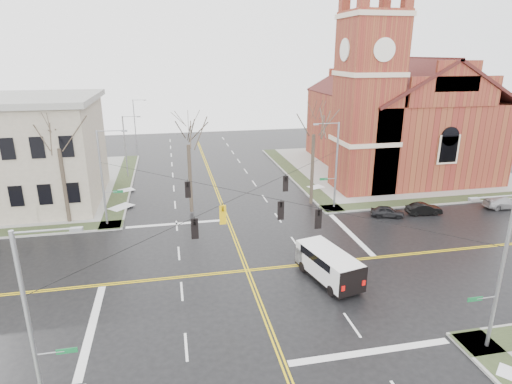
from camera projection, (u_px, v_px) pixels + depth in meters
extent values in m
plane|color=black|center=(247.00, 270.00, 32.46)|extent=(120.00, 120.00, 0.00)
cube|color=gray|center=(388.00, 169.00, 60.51)|extent=(30.00, 30.00, 0.15)
cube|color=#26311B|center=(295.00, 173.00, 57.83)|extent=(2.00, 30.00, 0.02)
cube|color=#26311B|center=(449.00, 199.00, 47.64)|extent=(30.00, 2.00, 0.02)
cube|color=gray|center=(3.00, 191.00, 50.89)|extent=(30.00, 30.00, 0.15)
cube|color=#26311B|center=(123.00, 183.00, 53.52)|extent=(2.00, 30.00, 0.02)
cube|color=gold|center=(246.00, 270.00, 32.44)|extent=(0.12, 100.00, 0.01)
cube|color=gold|center=(249.00, 270.00, 32.49)|extent=(0.12, 100.00, 0.01)
cube|color=gold|center=(248.00, 271.00, 32.35)|extent=(100.00, 0.12, 0.01)
cube|color=gold|center=(247.00, 270.00, 32.57)|extent=(100.00, 0.12, 0.01)
cube|color=silver|center=(371.00, 352.00, 23.66)|extent=(9.50, 0.50, 0.01)
cube|color=silver|center=(177.00, 224.00, 41.27)|extent=(9.50, 0.50, 0.01)
cube|color=silver|center=(92.00, 327.00, 25.79)|extent=(0.50, 9.50, 0.01)
cube|color=silver|center=(350.00, 233.00, 39.13)|extent=(0.50, 9.50, 0.01)
cube|color=maroon|center=(367.00, 106.00, 48.43)|extent=(6.00, 6.00, 20.00)
cube|color=beige|center=(374.00, 15.00, 45.46)|extent=(6.30, 6.30, 0.50)
cylinder|color=silver|center=(384.00, 50.00, 43.72)|extent=(2.40, 0.15, 2.40)
cylinder|color=silver|center=(345.00, 50.00, 45.97)|extent=(0.15, 2.40, 2.40)
cube|color=maroon|center=(395.00, 133.00, 60.09)|extent=(18.00, 24.00, 10.00)
cube|color=maroon|center=(349.00, 166.00, 53.61)|extent=(2.00, 5.00, 4.40)
cube|color=gray|center=(8.00, 154.00, 45.12)|extent=(18.00, 14.00, 11.00)
cylinder|color=gray|center=(336.00, 166.00, 43.92)|extent=(0.20, 0.20, 9.00)
cylinder|color=gray|center=(330.00, 179.00, 44.23)|extent=(1.20, 0.06, 0.06)
cube|color=#105E2E|center=(324.00, 179.00, 44.09)|extent=(0.90, 0.04, 0.25)
cylinder|color=gray|center=(328.00, 123.00, 42.32)|extent=(2.40, 0.08, 0.08)
cube|color=gray|center=(316.00, 124.00, 42.10)|extent=(0.50, 0.22, 0.15)
cylinder|color=gray|center=(102.00, 179.00, 39.50)|extent=(0.20, 0.20, 9.00)
cylinder|color=gray|center=(110.00, 192.00, 40.04)|extent=(1.20, 0.06, 0.06)
cube|color=#105E2E|center=(118.00, 192.00, 40.17)|extent=(0.90, 0.04, 0.25)
cylinder|color=gray|center=(111.00, 131.00, 38.36)|extent=(2.40, 0.08, 0.08)
cube|color=gray|center=(124.00, 131.00, 38.60)|extent=(0.50, 0.22, 0.15)
cylinder|color=gray|center=(501.00, 274.00, 22.53)|extent=(0.20, 0.20, 9.00)
cylinder|color=gray|center=(487.00, 298.00, 22.83)|extent=(1.20, 0.06, 0.06)
cube|color=#105E2E|center=(475.00, 299.00, 22.70)|extent=(0.90, 0.04, 0.25)
cylinder|color=gray|center=(496.00, 197.00, 20.92)|extent=(2.40, 0.08, 0.08)
cube|color=gray|center=(474.00, 199.00, 20.71)|extent=(0.50, 0.22, 0.15)
cylinder|color=gray|center=(30.00, 328.00, 18.10)|extent=(0.20, 0.20, 9.00)
cylinder|color=gray|center=(50.00, 353.00, 18.64)|extent=(1.20, 0.06, 0.06)
cube|color=#105E2E|center=(67.00, 351.00, 18.77)|extent=(0.90, 0.04, 0.25)
cylinder|color=gray|center=(44.00, 231.00, 16.96)|extent=(2.40, 0.08, 0.08)
cube|color=gray|center=(76.00, 229.00, 17.21)|extent=(0.50, 0.22, 0.15)
cylinder|color=black|center=(247.00, 193.00, 30.53)|extent=(23.02, 23.02, 0.03)
cylinder|color=black|center=(247.00, 193.00, 30.53)|extent=(23.02, 23.02, 0.03)
imported|color=black|center=(195.00, 229.00, 26.27)|extent=(0.21, 0.26, 1.30)
imported|color=black|center=(286.00, 184.00, 35.25)|extent=(0.21, 0.26, 1.30)
imported|color=#E4B30D|center=(223.00, 215.00, 28.52)|extent=(0.21, 0.26, 1.30)
imported|color=black|center=(188.00, 190.00, 33.71)|extent=(0.21, 0.26, 1.30)
imported|color=black|center=(318.00, 219.00, 27.81)|extent=(0.21, 0.26, 1.30)
imported|color=black|center=(281.00, 211.00, 29.29)|extent=(0.21, 0.26, 1.30)
cylinder|color=gray|center=(125.00, 147.00, 55.16)|extent=(0.16, 0.16, 8.00)
cylinder|color=gray|center=(130.00, 117.00, 54.13)|extent=(2.00, 0.07, 0.07)
cube|color=gray|center=(139.00, 117.00, 54.34)|extent=(0.45, 0.20, 0.13)
cylinder|color=gray|center=(135.00, 123.00, 73.76)|extent=(0.16, 0.16, 8.00)
cylinder|color=gray|center=(139.00, 100.00, 72.74)|extent=(2.00, 0.07, 0.07)
cube|color=gray|center=(145.00, 100.00, 72.95)|extent=(0.45, 0.20, 0.13)
cube|color=white|center=(329.00, 264.00, 30.71)|extent=(3.45, 6.05, 1.83)
cube|color=white|center=(311.00, 254.00, 32.83)|extent=(2.36, 1.45, 1.29)
cube|color=black|center=(309.00, 245.00, 32.97)|extent=(1.96, 0.58, 0.86)
cube|color=black|center=(328.00, 255.00, 30.71)|extent=(3.05, 4.27, 0.59)
cube|color=#B70C0A|center=(343.00, 289.00, 27.94)|extent=(0.27, 0.13, 0.37)
cube|color=#B70C0A|center=(364.00, 283.00, 28.62)|extent=(0.27, 0.13, 0.37)
cube|color=black|center=(328.00, 276.00, 31.00)|extent=(3.52, 6.11, 0.11)
cylinder|color=black|center=(303.00, 267.00, 32.21)|extent=(0.45, 0.82, 0.77)
cylinder|color=black|center=(325.00, 262.00, 33.01)|extent=(0.45, 0.82, 0.77)
cylinder|color=black|center=(332.00, 291.00, 28.98)|extent=(0.45, 0.82, 0.77)
cylinder|color=black|center=(355.00, 284.00, 29.77)|extent=(0.45, 0.82, 0.77)
imported|color=black|center=(387.00, 212.00, 42.87)|extent=(3.51, 2.32, 1.11)
imported|color=black|center=(424.00, 209.00, 43.50)|extent=(3.65, 1.54, 1.17)
imported|color=#A8A8AB|center=(504.00, 202.00, 45.24)|extent=(4.41, 2.11, 1.24)
cylinder|color=#322920|center=(64.00, 186.00, 40.40)|extent=(0.36, 0.36, 7.19)
cylinder|color=#322920|center=(190.00, 179.00, 42.95)|extent=(0.36, 0.36, 6.99)
cylinder|color=#322920|center=(312.00, 170.00, 45.28)|extent=(0.36, 0.36, 7.52)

